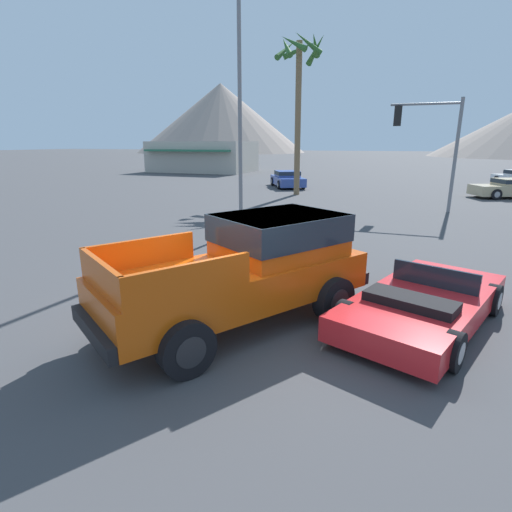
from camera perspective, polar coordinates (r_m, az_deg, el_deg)
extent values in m
plane|color=#424244|center=(7.41, -2.62, -9.89)|extent=(320.00, 320.00, 0.00)
cube|color=#CC4C0C|center=(7.15, -2.76, -3.73)|extent=(4.21, 5.13, 0.67)
cube|color=#CC4C0C|center=(7.52, 3.35, 3.04)|extent=(2.60, 2.74, 0.78)
cube|color=#1E2833|center=(7.49, 3.36, 4.09)|extent=(2.66, 2.79, 0.50)
cube|color=#CC4C0C|center=(7.13, -16.07, 0.45)|extent=(1.13, 1.69, 0.48)
cube|color=#CC4C0C|center=(5.58, -9.35, -3.41)|extent=(1.13, 1.69, 0.48)
cube|color=#CC4C0C|center=(6.05, -21.27, -2.79)|extent=(1.54, 1.03, 0.48)
cube|color=black|center=(8.80, 10.82, -1.69)|extent=(1.61, 1.12, 0.24)
cube|color=black|center=(6.29, -22.20, -9.97)|extent=(1.61, 1.12, 0.24)
cylinder|color=black|center=(8.87, 1.89, -2.50)|extent=(0.70, 0.87, 0.85)
cylinder|color=#232326|center=(8.87, 1.89, -2.50)|extent=(0.50, 0.55, 0.47)
cylinder|color=black|center=(7.57, 11.06, -6.10)|extent=(0.70, 0.87, 0.85)
cylinder|color=#232326|center=(7.57, 11.06, -6.10)|extent=(0.50, 0.55, 0.47)
cylinder|color=black|center=(7.45, -16.75, -6.86)|extent=(0.70, 0.87, 0.85)
cylinder|color=#232326|center=(7.45, -16.75, -6.86)|extent=(0.50, 0.55, 0.47)
cylinder|color=black|center=(5.86, -9.89, -12.91)|extent=(0.70, 0.87, 0.85)
cylinder|color=#232326|center=(5.86, -9.89, -12.91)|extent=(0.50, 0.55, 0.47)
cube|color=red|center=(7.95, 22.82, -6.37)|extent=(3.21, 4.58, 0.43)
cube|color=#1E2833|center=(8.23, 24.17, -2.72)|extent=(1.48, 0.61, 0.40)
cube|color=black|center=(7.18, 21.17, -6.01)|extent=(1.58, 1.07, 0.16)
cylinder|color=black|center=(9.40, 20.27, -3.21)|extent=(0.42, 0.65, 0.61)
cylinder|color=#9E9EA3|center=(9.40, 20.27, -3.21)|extent=(0.34, 0.40, 0.34)
cylinder|color=black|center=(8.99, 30.79, -5.38)|extent=(0.42, 0.65, 0.61)
cylinder|color=#9E9EA3|center=(8.99, 30.79, -5.38)|extent=(0.34, 0.40, 0.34)
cylinder|color=black|center=(7.16, 12.59, -8.57)|extent=(0.42, 0.65, 0.61)
cylinder|color=#9E9EA3|center=(7.16, 12.59, -8.57)|extent=(0.34, 0.40, 0.34)
cylinder|color=black|center=(6.62, 26.37, -12.07)|extent=(0.42, 0.65, 0.61)
cylinder|color=#9E9EA3|center=(6.62, 26.37, -12.07)|extent=(0.34, 0.40, 0.34)
cube|color=tan|center=(28.69, 32.50, 7.96)|extent=(4.64, 3.24, 0.59)
cylinder|color=black|center=(27.28, 31.08, 7.54)|extent=(0.66, 0.44, 0.62)
cylinder|color=#9E9EA3|center=(27.28, 31.08, 7.54)|extent=(0.41, 0.35, 0.34)
cylinder|color=black|center=(28.66, 29.32, 8.09)|extent=(0.66, 0.44, 0.62)
cylinder|color=#9E9EA3|center=(28.66, 29.32, 8.09)|extent=(0.41, 0.35, 0.34)
cube|color=#334C9E|center=(30.36, 4.51, 10.67)|extent=(3.63, 4.65, 0.60)
cube|color=#334C9E|center=(30.42, 4.49, 11.65)|extent=(2.27, 2.35, 0.42)
cube|color=#1E2833|center=(30.42, 4.49, 11.74)|extent=(2.32, 2.40, 0.25)
cylinder|color=black|center=(29.29, 6.78, 10.11)|extent=(0.48, 0.65, 0.62)
cylinder|color=#9E9EA3|center=(29.29, 6.78, 10.11)|extent=(0.37, 0.41, 0.34)
cylinder|color=black|center=(28.90, 3.35, 10.11)|extent=(0.48, 0.65, 0.62)
cylinder|color=#9E9EA3|center=(28.90, 3.35, 10.11)|extent=(0.37, 0.41, 0.34)
cylinder|color=black|center=(31.86, 5.56, 10.61)|extent=(0.48, 0.65, 0.62)
cylinder|color=#9E9EA3|center=(31.86, 5.56, 10.61)|extent=(0.37, 0.41, 0.34)
cylinder|color=black|center=(31.50, 2.40, 10.61)|extent=(0.48, 0.65, 0.62)
cylinder|color=#9E9EA3|center=(31.50, 2.40, 10.61)|extent=(0.37, 0.41, 0.34)
cylinder|color=black|center=(37.66, 31.16, 9.26)|extent=(0.48, 0.68, 0.65)
cylinder|color=#9E9EA3|center=(37.66, 31.16, 9.26)|extent=(0.36, 0.42, 0.36)
cylinder|color=slate|center=(21.10, 26.59, 12.57)|extent=(0.16, 0.16, 5.17)
cylinder|color=slate|center=(21.06, 23.07, 19.36)|extent=(3.05, 0.11, 0.11)
cube|color=black|center=(21.02, 19.60, 18.33)|extent=(0.34, 0.26, 0.90)
sphere|color=red|center=(21.19, 19.68, 19.03)|extent=(0.20, 0.20, 0.20)
sphere|color=orange|center=(21.17, 19.61, 18.30)|extent=(0.20, 0.20, 0.20)
sphere|color=green|center=(21.16, 19.54, 17.58)|extent=(0.20, 0.20, 0.20)
cylinder|color=slate|center=(14.78, -2.32, 20.16)|extent=(0.14, 0.14, 8.64)
cylinder|color=brown|center=(25.72, 6.00, 18.54)|extent=(0.36, 0.64, 8.87)
cone|color=#2D6028|center=(26.23, 8.46, 27.66)|extent=(0.43, 1.68, 1.19)
cone|color=#2D6028|center=(26.87, 8.56, 27.12)|extent=(1.54, 1.61, 1.57)
cone|color=#2D6028|center=(27.41, 6.24, 27.25)|extent=(2.07, 0.96, 1.15)
cone|color=#2D6028|center=(26.93, 4.24, 27.32)|extent=(0.93, 1.97, 1.42)
cone|color=#2D6028|center=(26.08, 4.36, 27.66)|extent=(1.19, 1.47, 1.42)
cone|color=#2D6028|center=(25.63, 5.39, 28.07)|extent=(1.75, 0.73, 1.14)
cone|color=#2D6028|center=(25.57, 7.45, 27.97)|extent=(1.60, 1.45, 1.26)
cube|color=#BCB2A3|center=(47.07, -7.61, 13.90)|extent=(11.04, 6.79, 3.33)
cube|color=#286B4C|center=(43.77, -9.98, 14.62)|extent=(9.94, 0.70, 0.20)
cone|color=gray|center=(138.46, -5.01, 18.99)|extent=(55.05, 55.05, 21.50)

